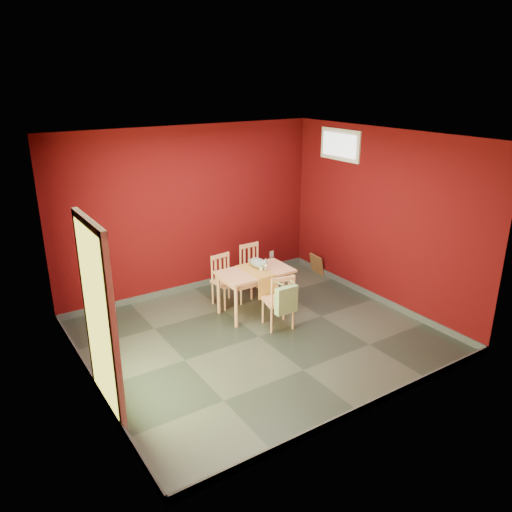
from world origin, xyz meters
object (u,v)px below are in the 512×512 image
dining_table (255,276)px  cat (258,261)px  chair_far_right (253,269)px  chair_near (279,300)px  chair_far_left (225,279)px  tote_bag (286,300)px  picture_frame (317,264)px

dining_table → cat: (0.11, 0.10, 0.18)m
cat → dining_table: bearing=-143.9°
chair_far_right → chair_near: size_ratio=1.00×
chair_far_left → chair_near: bearing=-77.5°
dining_table → cat: size_ratio=2.78×
dining_table → tote_bag: tote_bag is taller
chair_far_left → picture_frame: 2.06m
tote_bag → dining_table: bearing=89.2°
dining_table → cat: cat is taller
dining_table → picture_frame: size_ratio=3.12×
chair_far_left → tote_bag: size_ratio=1.75×
cat → chair_far_left: bearing=123.2°
picture_frame → chair_near: bearing=-143.6°
picture_frame → tote_bag: bearing=-140.1°
cat → chair_near: bearing=-103.1°
chair_far_left → dining_table: bearing=-66.1°
chair_near → tote_bag: (-0.03, -0.20, 0.09)m
dining_table → chair_far_right: size_ratio=1.32×
chair_near → dining_table: bearing=91.6°
chair_far_right → dining_table: bearing=-120.4°
tote_bag → picture_frame: (1.82, 1.52, -0.34)m
dining_table → chair_near: size_ratio=1.33×
chair_near → picture_frame: bearing=36.4°
chair_near → cat: size_ratio=2.10×
picture_frame → dining_table: bearing=-158.0°
cat → picture_frame: bearing=14.9°
dining_table → picture_frame: dining_table is taller
chair_far_right → picture_frame: bearing=4.2°
dining_table → chair_far_right: 0.74m
chair_far_left → picture_frame: chair_far_left is taller
dining_table → picture_frame: 2.00m
chair_far_left → chair_far_right: 0.60m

